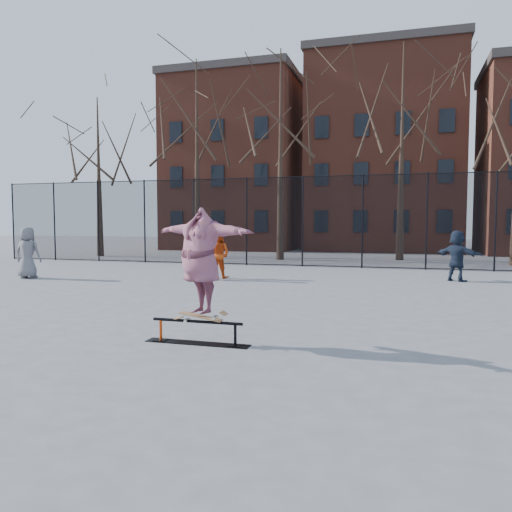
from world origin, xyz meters
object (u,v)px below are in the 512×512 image
(bystander_red, at_px, (219,254))
(bystander_grey, at_px, (28,253))
(skater, at_px, (201,262))
(bystander_navy, at_px, (457,256))
(skate_rail, at_px, (197,334))
(skateboard, at_px, (201,317))
(bystander_black, at_px, (201,253))

(bystander_red, bearing_deg, bystander_grey, 26.89)
(skater, distance_m, bystander_grey, 11.85)
(bystander_grey, xyz_separation_m, bystander_red, (6.44, 1.97, -0.07))
(bystander_navy, bearing_deg, skate_rail, 100.45)
(skateboard, relative_size, bystander_grey, 0.43)
(bystander_black, bearing_deg, skateboard, 97.94)
(skateboard, xyz_separation_m, bystander_navy, (4.88, 10.38, 0.42))
(bystander_grey, distance_m, bystander_red, 6.73)
(skater, relative_size, bystander_red, 1.26)
(skateboard, bearing_deg, skater, 0.00)
(skate_rail, bearing_deg, skater, 0.00)
(skate_rail, xyz_separation_m, skater, (0.07, 0.00, 1.19))
(bystander_grey, bearing_deg, skateboard, 132.72)
(skateboard, distance_m, skater, 0.90)
(bystander_grey, bearing_deg, skate_rail, 132.51)
(bystander_red, bearing_deg, bystander_black, 62.35)
(skate_rail, distance_m, bystander_black, 9.13)
(skater, xyz_separation_m, bystander_grey, (-9.53, 7.02, -0.44))
(skater, bearing_deg, bystander_grey, 167.73)
(skateboard, height_order, bystander_black, bystander_black)
(skateboard, xyz_separation_m, bystander_grey, (-9.53, 7.02, 0.47))
(skate_rail, relative_size, skater, 0.85)
(bystander_red, bearing_deg, skate_rail, 118.46)
(skateboard, height_order, bystander_grey, bystander_grey)
(bystander_black, bearing_deg, skate_rail, 97.53)
(skate_rail, xyz_separation_m, bystander_grey, (-9.46, 7.02, 0.75))
(skateboard, bearing_deg, bystander_navy, 64.81)
(skateboard, distance_m, bystander_red, 9.52)
(skater, bearing_deg, bystander_black, 136.93)
(bystander_red, distance_m, bystander_navy, 8.10)
(bystander_red, relative_size, bystander_navy, 0.98)
(skater, distance_m, bystander_black, 9.14)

